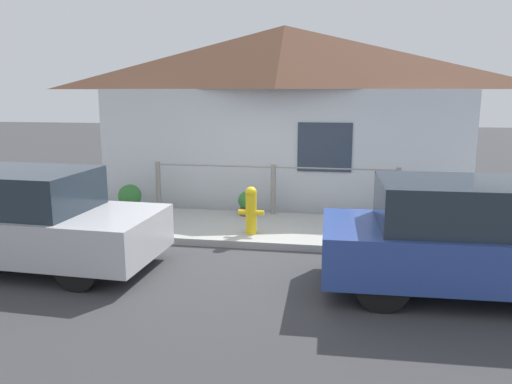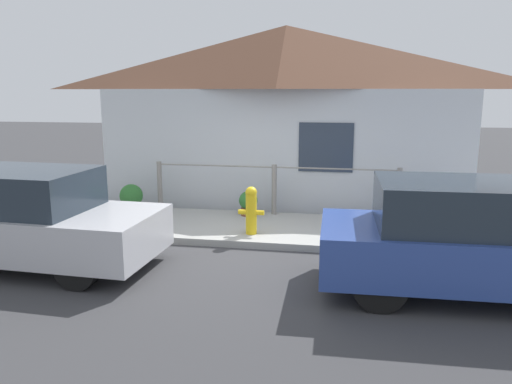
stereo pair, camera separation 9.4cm
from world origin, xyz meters
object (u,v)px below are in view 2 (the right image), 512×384
car_right (468,240)px  potted_plant_near_hydrant (248,203)px  fire_hydrant (251,209)px  potted_plant_by_fence (131,196)px  car_left (25,219)px

car_right → potted_plant_near_hydrant: (-3.43, 3.07, -0.35)m
fire_hydrant → potted_plant_by_fence: fire_hydrant is taller
car_left → potted_plant_by_fence: size_ratio=7.06×
potted_plant_near_hydrant → car_left: bearing=-131.8°
car_left → car_right: size_ratio=1.04×
car_left → potted_plant_near_hydrant: size_ratio=8.11×
fire_hydrant → potted_plant_near_hydrant: size_ratio=1.71×
potted_plant_near_hydrant → potted_plant_by_fence: 2.44m
car_left → fire_hydrant: size_ratio=4.73×
car_right → car_left: bearing=178.4°
car_left → fire_hydrant: bearing=32.8°
car_left → potted_plant_by_fence: bearing=86.6°
car_left → car_right: bearing=2.3°
car_left → potted_plant_by_fence: car_left is taller
car_right → potted_plant_by_fence: car_right is taller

